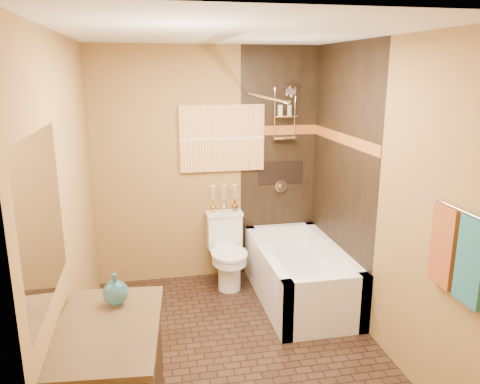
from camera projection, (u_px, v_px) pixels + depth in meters
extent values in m
plane|color=black|center=(236.00, 349.00, 3.88)|extent=(3.00, 3.00, 0.00)
cube|color=olive|center=(70.00, 215.00, 3.33)|extent=(0.02, 3.00, 2.50)
cube|color=olive|center=(380.00, 197.00, 3.80)|extent=(0.02, 3.00, 2.50)
cube|color=olive|center=(208.00, 166.00, 4.99)|extent=(2.40, 0.02, 2.50)
cube|color=olive|center=(297.00, 295.00, 2.14)|extent=(2.40, 0.02, 2.50)
plane|color=silver|center=(235.00, 33.00, 3.25)|extent=(3.00, 3.00, 0.00)
cube|color=black|center=(279.00, 164.00, 5.12)|extent=(0.85, 0.01, 2.50)
cube|color=black|center=(341.00, 177.00, 4.51)|extent=(0.01, 1.50, 2.50)
cube|color=brown|center=(280.00, 130.00, 5.02)|extent=(0.85, 0.01, 0.10)
cube|color=brown|center=(342.00, 139.00, 4.41)|extent=(0.01, 1.50, 0.10)
cube|color=black|center=(281.00, 173.00, 5.15)|extent=(0.50, 0.01, 0.25)
cylinder|color=silver|center=(286.00, 87.00, 4.79)|extent=(0.02, 0.26, 0.02)
cylinder|color=silver|center=(291.00, 92.00, 4.66)|extent=(0.11, 0.11, 0.09)
cylinder|color=silver|center=(281.00, 186.00, 5.17)|extent=(0.14, 0.02, 0.14)
cylinder|color=silver|center=(263.00, 96.00, 4.16)|extent=(0.03, 1.55, 0.03)
cylinder|color=silver|center=(461.00, 211.00, 2.74)|extent=(0.02, 0.55, 0.02)
cube|color=#1E5D64|center=(472.00, 262.00, 2.69)|extent=(0.05, 0.22, 0.52)
cube|color=brown|center=(444.00, 246.00, 2.94)|extent=(0.05, 0.22, 0.52)
cube|color=#C47A2E|center=(222.00, 138.00, 4.91)|extent=(0.90, 0.04, 0.70)
cube|color=white|center=(43.00, 219.00, 2.43)|extent=(0.01, 1.00, 0.90)
cube|color=white|center=(326.00, 307.00, 4.01)|extent=(0.80, 0.10, 0.55)
cube|color=white|center=(280.00, 248.00, 5.34)|extent=(0.80, 0.10, 0.55)
cube|color=white|center=(266.00, 276.00, 4.61)|extent=(0.10, 1.50, 0.55)
cube|color=white|center=(332.00, 270.00, 4.75)|extent=(0.10, 1.50, 0.55)
cube|color=white|center=(299.00, 283.00, 4.70)|extent=(0.64, 1.34, 0.35)
cube|color=white|center=(224.00, 231.00, 5.09)|extent=(0.37, 0.17, 0.37)
cube|color=white|center=(224.00, 214.00, 5.04)|extent=(0.39, 0.19, 0.04)
cylinder|color=white|center=(229.00, 273.00, 4.91)|extent=(0.23, 0.23, 0.37)
cylinder|color=white|center=(229.00, 258.00, 4.86)|extent=(0.36, 0.36, 0.10)
cylinder|color=white|center=(229.00, 253.00, 4.85)|extent=(0.38, 0.38, 0.03)
cube|color=black|center=(107.00, 329.00, 2.65)|extent=(0.67, 1.01, 0.04)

